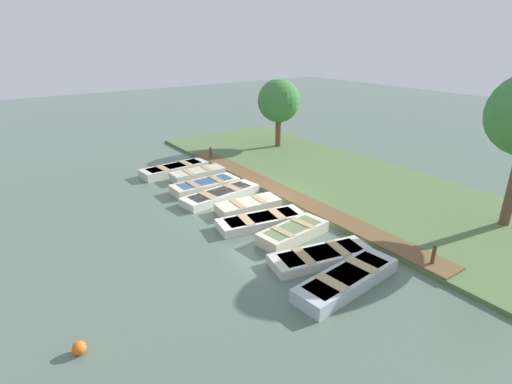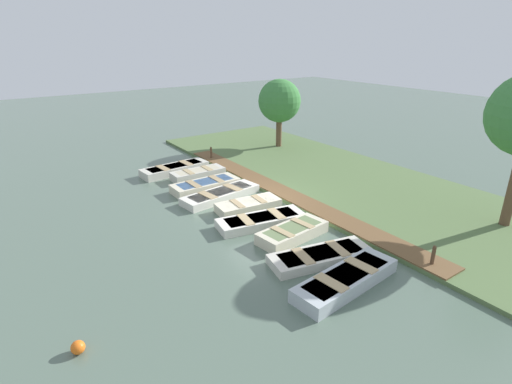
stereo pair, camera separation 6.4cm
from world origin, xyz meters
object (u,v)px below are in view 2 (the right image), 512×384
object	(u,v)px
rowboat_1	(198,174)
rowboat_2	(205,185)
rowboat_8	(346,280)
buoy	(78,347)
rowboat_5	(261,220)
rowboat_4	(248,205)
rowboat_3	(221,195)
rowboat_7	(321,256)
rowboat_0	(175,169)
park_tree_far_left	(279,101)
rowboat_6	(292,232)
mooring_post_far	(433,257)
mooring_post_near	(211,154)

from	to	relation	value
rowboat_1	rowboat_2	xyz separation A→B (m)	(0.47, 1.64, -0.01)
rowboat_8	buoy	world-z (taller)	rowboat_8
rowboat_5	rowboat_4	bearing A→B (deg)	-93.97
rowboat_3	rowboat_8	size ratio (longest dim) A/B	1.02
rowboat_1	rowboat_7	xyz separation A→B (m)	(0.46, 9.29, -0.06)
rowboat_7	rowboat_3	bearing A→B (deg)	-78.04
rowboat_3	rowboat_8	world-z (taller)	rowboat_8
rowboat_7	rowboat_8	world-z (taller)	rowboat_8
rowboat_0	rowboat_5	distance (m)	7.52
park_tree_far_left	rowboat_2	bearing A→B (deg)	27.68
rowboat_0	rowboat_6	bearing A→B (deg)	88.02
rowboat_6	mooring_post_far	world-z (taller)	mooring_post_far
rowboat_4	mooring_post_far	xyz separation A→B (m)	(-2.08, 6.90, 0.22)
rowboat_6	mooring_post_near	distance (m)	10.02
rowboat_0	rowboat_7	size ratio (longest dim) A/B	1.03
mooring_post_far	park_tree_far_left	size ratio (longest dim) A/B	0.19
rowboat_3	rowboat_4	size ratio (longest dim) A/B	1.36
rowboat_8	mooring_post_far	size ratio (longest dim) A/B	4.42
rowboat_0	buoy	bearing A→B (deg)	51.57
rowboat_6	mooring_post_near	size ratio (longest dim) A/B	3.36
rowboat_1	rowboat_4	size ratio (longest dim) A/B	0.98
rowboat_3	mooring_post_near	bearing A→B (deg)	-122.18
mooring_post_far	buoy	size ratio (longest dim) A/B	2.61
mooring_post_near	buoy	xyz separation A→B (m)	(9.62, 11.25, -0.26)
rowboat_0	buoy	xyz separation A→B (m)	(7.05, 10.48, -0.05)
park_tree_far_left	rowboat_5	bearing A→B (deg)	48.68
rowboat_4	buoy	xyz separation A→B (m)	(7.54, 4.38, -0.04)
rowboat_5	buoy	bearing A→B (deg)	32.87
rowboat_1	rowboat_3	bearing A→B (deg)	82.17
rowboat_6	park_tree_far_left	distance (m)	12.31
rowboat_2	mooring_post_far	distance (m)	10.24
rowboat_1	buoy	distance (m)	11.88
rowboat_6	rowboat_8	xyz separation A→B (m)	(0.63, 3.11, 0.00)
rowboat_7	mooring_post_near	world-z (taller)	mooring_post_near
rowboat_3	rowboat_4	world-z (taller)	rowboat_4
mooring_post_far	rowboat_2	bearing A→B (deg)	-76.32
rowboat_4	park_tree_far_left	distance (m)	10.10
rowboat_1	rowboat_5	xyz separation A→B (m)	(0.49, 6.11, -0.04)
rowboat_0	rowboat_1	xyz separation A→B (m)	(-0.61, 1.41, 0.01)
rowboat_0	rowboat_1	distance (m)	1.54
rowboat_8	mooring_post_near	bearing A→B (deg)	-107.79
rowboat_6	buoy	bearing A→B (deg)	4.77
rowboat_0	rowboat_5	xyz separation A→B (m)	(-0.12, 7.52, -0.04)
rowboat_3	mooring_post_near	size ratio (longest dim) A/B	4.51
rowboat_3	rowboat_7	xyz separation A→B (m)	(0.03, 6.31, -0.02)
rowboat_8	mooring_post_far	distance (m)	2.94
mooring_post_far	rowboat_6	bearing A→B (deg)	-61.40
rowboat_3	rowboat_7	world-z (taller)	rowboat_3
rowboat_5	rowboat_6	distance (m)	1.52
rowboat_2	rowboat_4	xyz separation A→B (m)	(-0.34, 3.05, -0.01)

